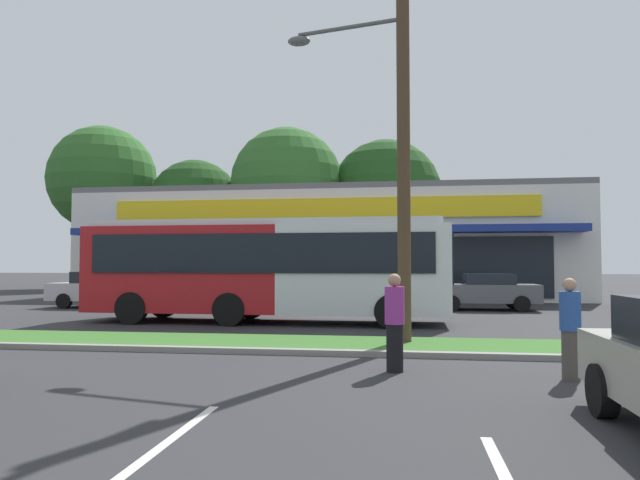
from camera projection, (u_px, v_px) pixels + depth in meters
grass_median at (264, 343)px, 13.12m from camera, size 56.00×2.20×0.12m
curb_lip at (250, 351)px, 11.91m from camera, size 56.00×0.24×0.12m
parking_stripe_1 at (127, 473)px, 5.10m from camera, size 0.12×4.80×0.01m
storefront_building at (330, 245)px, 34.22m from camera, size 27.22×11.44×6.05m
tree_far_left at (103, 179)px, 44.94m from camera, size 8.26×8.26×12.65m
tree_left at (195, 206)px, 44.21m from camera, size 7.06×7.06×9.88m
tree_mid_left at (287, 184)px, 42.82m from camera, size 8.33×8.33×12.04m
tree_mid at (386, 196)px, 43.26m from camera, size 8.37×8.37×11.23m
utility_pole at (397, 103)px, 13.20m from camera, size 3.15×2.37×10.42m
city_bus at (267, 267)px, 18.39m from camera, size 11.52×2.79×3.25m
car_2 at (484, 291)px, 23.40m from camera, size 4.28×1.97×1.47m
car_4 at (107, 289)px, 24.71m from camera, size 4.77×1.90×1.54m
car_5 at (269, 288)px, 25.26m from camera, size 4.57×1.91×1.62m
pedestrian_by_pole at (395, 322)px, 9.93m from camera, size 0.34×0.34×1.69m
pedestrian_far at (570, 329)px, 9.22m from camera, size 0.33×0.33×1.63m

